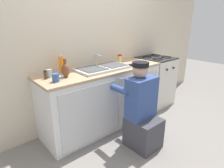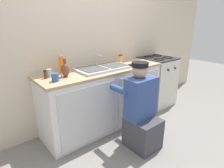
{
  "view_description": "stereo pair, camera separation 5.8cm",
  "coord_description": "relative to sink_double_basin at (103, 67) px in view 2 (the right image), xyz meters",
  "views": [
    {
      "loc": [
        -1.61,
        -1.77,
        1.57
      ],
      "look_at": [
        0.0,
        0.1,
        0.72
      ],
      "focal_mm": 30.0,
      "sensor_mm": 36.0,
      "label": 1
    },
    {
      "loc": [
        -1.57,
        -1.81,
        1.57
      ],
      "look_at": [
        0.0,
        0.1,
        0.72
      ],
      "focal_mm": 30.0,
      "sensor_mm": 36.0,
      "label": 2
    }
  ],
  "objects": [
    {
      "name": "plumber_person",
      "position": [
        0.05,
        -0.72,
        -0.46
      ],
      "size": [
        0.42,
        0.61,
        1.1
      ],
      "color": "#3F3F47",
      "rests_on": "ground_plane"
    },
    {
      "name": "soap_bottle_orange",
      "position": [
        -0.55,
        0.17,
        0.09
      ],
      "size": [
        0.06,
        0.06,
        0.25
      ],
      "color": "orange",
      "rests_on": "countertop"
    },
    {
      "name": "water_glass",
      "position": [
        -0.76,
        0.09,
        0.03
      ],
      "size": [
        0.06,
        0.06,
        0.1
      ],
      "color": "#ADC6CC",
      "rests_on": "countertop"
    },
    {
      "name": "ground_plane",
      "position": [
        0.0,
        -0.3,
        -0.92
      ],
      "size": [
        12.0,
        12.0,
        0.0
      ],
      "primitive_type": "plane",
      "color": "gray"
    },
    {
      "name": "coffee_mug",
      "position": [
        -0.77,
        -0.12,
        0.03
      ],
      "size": [
        0.13,
        0.08,
        0.09
      ],
      "color": "#335699",
      "rests_on": "countertop"
    },
    {
      "name": "vase_decorative",
      "position": [
        -0.6,
        -0.03,
        0.07
      ],
      "size": [
        0.1,
        0.1,
        0.23
      ],
      "color": "brown",
      "rests_on": "countertop"
    },
    {
      "name": "stove_range",
      "position": [
        1.27,
        -0.0,
        -0.46
      ],
      "size": [
        0.58,
        0.62,
        0.92
      ],
      "color": "silver",
      "rests_on": "ground_plane"
    },
    {
      "name": "countertop",
      "position": [
        0.0,
        -0.0,
        -0.04
      ],
      "size": [
        1.91,
        0.62,
        0.03
      ],
      "primitive_type": "cube",
      "color": "tan",
      "rests_on": "counter_cabinet"
    },
    {
      "name": "back_wall",
      "position": [
        0.0,
        0.35,
        0.33
      ],
      "size": [
        6.0,
        0.1,
        2.5
      ],
      "primitive_type": "cube",
      "color": "beige",
      "rests_on": "ground_plane"
    },
    {
      "name": "counter_cabinet",
      "position": [
        0.0,
        -0.01,
        -0.49
      ],
      "size": [
        1.87,
        0.62,
        0.87
      ],
      "color": "white",
      "rests_on": "ground_plane"
    },
    {
      "name": "condiment_jar",
      "position": [
        0.48,
        0.16,
        0.05
      ],
      "size": [
        0.07,
        0.07,
        0.13
      ],
      "color": "#DBB760",
      "rests_on": "countertop"
    },
    {
      "name": "spice_bottle_pepper",
      "position": [
        -0.82,
        0.06,
        0.03
      ],
      "size": [
        0.04,
        0.04,
        0.1
      ],
      "color": "#513823",
      "rests_on": "countertop"
    },
    {
      "name": "sink_double_basin",
      "position": [
        0.0,
        0.0,
        0.0
      ],
      "size": [
        0.8,
        0.44,
        0.19
      ],
      "color": "silver",
      "rests_on": "countertop"
    }
  ]
}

